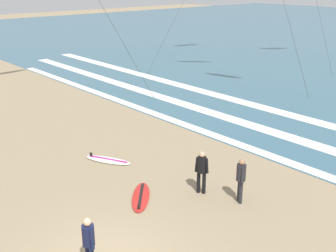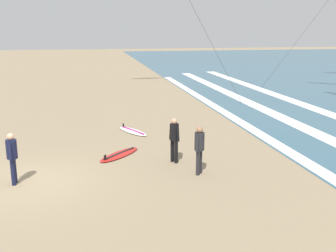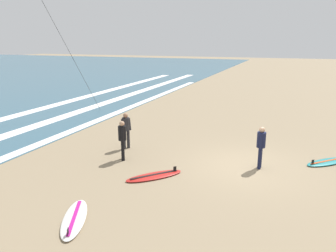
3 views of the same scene
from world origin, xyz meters
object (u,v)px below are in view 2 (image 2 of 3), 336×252
(surfer_left_near, at_px, (199,146))
(surfer_foreground_main, at_px, (12,154))
(surfboard_left_pile, at_px, (119,154))
(surfboard_foreground_flat, at_px, (133,131))
(surfer_right_near, at_px, (174,136))

(surfer_left_near, relative_size, surfer_foreground_main, 1.00)
(surfboard_left_pile, bearing_deg, surfer_left_near, 44.39)
(surfer_left_near, height_order, surfer_foreground_main, same)
(surfboard_foreground_flat, distance_m, surfboard_left_pile, 3.48)
(surfer_foreground_main, xyz_separation_m, surfboard_foreground_flat, (-5.55, 4.23, -0.91))
(surfer_left_near, bearing_deg, surfer_right_near, -157.50)
(surfer_foreground_main, relative_size, surfboard_foreground_flat, 0.74)
(surfer_left_near, bearing_deg, surfer_foreground_main, -92.64)
(surfer_right_near, relative_size, surfer_foreground_main, 1.00)
(surfboard_left_pile, bearing_deg, surfboard_foreground_flat, 165.43)
(surfer_left_near, height_order, surfboard_left_pile, surfer_left_near)
(surfer_right_near, relative_size, surfer_left_near, 1.00)
(surfer_left_near, bearing_deg, surfboard_foreground_flat, -165.35)
(surfer_foreground_main, height_order, surfboard_left_pile, surfer_foreground_main)
(surfer_left_near, distance_m, surfboard_foreground_flat, 6.08)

